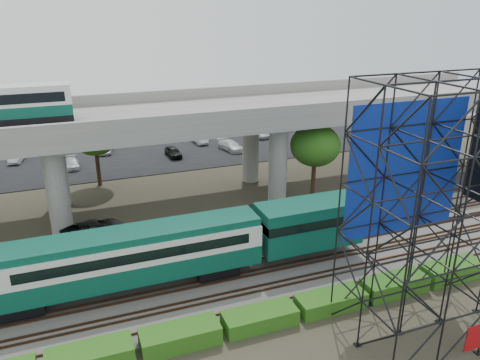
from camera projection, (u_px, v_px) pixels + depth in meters
name	position (u px, v px, depth m)	size (l,w,h in m)	color
ground	(222.00, 291.00, 32.28)	(140.00, 140.00, 0.00)	#474233
ballast_bed	(213.00, 275.00, 33.99)	(90.00, 12.00, 0.20)	slate
service_road	(184.00, 227.00, 41.45)	(90.00, 5.00, 0.08)	black
parking_lot	(140.00, 154.00, 62.02)	(90.00, 18.00, 0.08)	black
harbor_water	(119.00, 118.00, 81.28)	(140.00, 40.00, 0.03)	#485D76
rail_tracks	(213.00, 273.00, 33.93)	(90.00, 9.52, 0.16)	#472D1E
commuter_train	(153.00, 252.00, 31.62)	(29.30, 3.06, 4.30)	black
overpass	(155.00, 124.00, 43.06)	(80.00, 12.00, 12.40)	#9E9B93
scaffold_tower	(438.00, 217.00, 26.02)	(9.36, 6.36, 15.00)	black
hedge_strip	(260.00, 317.00, 28.65)	(34.60, 1.80, 1.20)	#265212
trees	(117.00, 155.00, 42.92)	(40.94, 16.94, 7.69)	#382314
suv	(94.00, 229.00, 39.31)	(2.44, 5.30, 1.47)	black
parked_cars	(154.00, 148.00, 62.05)	(38.16, 9.72, 1.30)	silver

